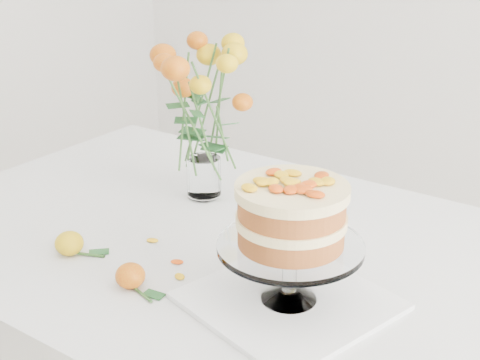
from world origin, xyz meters
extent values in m
cube|color=tan|center=(0.00, 0.00, 0.73)|extent=(1.40, 0.90, 0.04)
cylinder|color=tan|center=(-0.62, 0.37, 0.35)|extent=(0.06, 0.06, 0.71)
cube|color=white|center=(0.00, 0.00, 0.75)|extent=(1.42, 0.92, 0.01)
cube|color=white|center=(0.00, 0.46, 0.65)|extent=(1.42, 0.01, 0.20)
cube|color=white|center=(-0.71, 0.00, 0.65)|extent=(0.01, 0.92, 0.20)
cube|color=white|center=(0.23, -0.14, 0.76)|extent=(0.38, 0.38, 0.01)
cylinder|color=white|center=(0.23, -0.14, 0.82)|extent=(0.03, 0.03, 0.08)
cylinder|color=white|center=(0.23, -0.14, 0.87)|extent=(0.25, 0.25, 0.01)
cylinder|color=#AD5F27|center=(0.23, -0.14, 0.89)|extent=(0.21, 0.21, 0.04)
cylinder|color=#FFE5A4|center=(0.23, -0.14, 0.92)|extent=(0.22, 0.22, 0.02)
cylinder|color=#AD5F27|center=(0.23, -0.14, 0.95)|extent=(0.21, 0.21, 0.04)
cylinder|color=#FFE5A4|center=(0.23, -0.14, 0.97)|extent=(0.22, 0.22, 0.02)
cylinder|color=white|center=(-0.17, 0.14, 0.76)|extent=(0.06, 0.06, 0.01)
cylinder|color=white|center=(-0.17, 0.14, 0.81)|extent=(0.08, 0.08, 0.09)
ellipsoid|color=gold|center=(-0.22, -0.23, 0.78)|extent=(0.06, 0.06, 0.05)
cylinder|color=#356126|center=(-0.18, -0.22, 0.76)|extent=(0.07, 0.03, 0.01)
ellipsoid|color=#C53D09|center=(-0.03, -0.26, 0.78)|extent=(0.05, 0.05, 0.05)
cylinder|color=#356126|center=(0.00, -0.27, 0.76)|extent=(0.06, 0.02, 0.01)
ellipsoid|color=yellow|center=(-0.12, -0.10, 0.76)|extent=(0.03, 0.02, 0.00)
ellipsoid|color=yellow|center=(-0.02, -0.14, 0.76)|extent=(0.03, 0.02, 0.00)
ellipsoid|color=yellow|center=(0.02, -0.18, 0.76)|extent=(0.03, 0.02, 0.00)
camera|label=1|loc=(0.74, -1.00, 1.40)|focal=50.00mm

